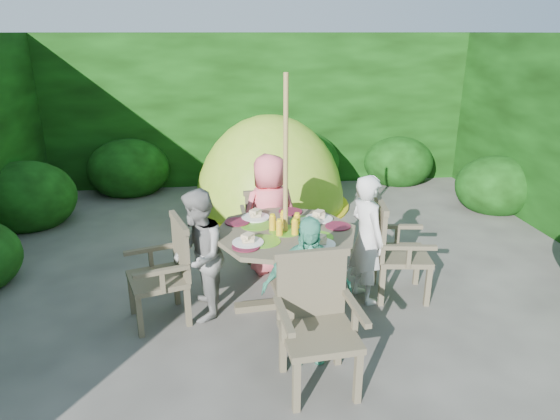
{
  "coord_description": "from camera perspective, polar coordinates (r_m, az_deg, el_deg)",
  "views": [
    {
      "loc": [
        -0.72,
        -4.83,
        2.52
      ],
      "look_at": [
        -0.14,
        -0.22,
        0.85
      ],
      "focal_mm": 32.0,
      "sensor_mm": 36.0,
      "label": 1
    }
  ],
  "objects": [
    {
      "name": "garden_chair_right",
      "position": [
        5.04,
        12.88,
        -4.26
      ],
      "size": [
        0.58,
        0.64,
        0.95
      ],
      "rotation": [
        0.0,
        0.0,
        1.43
      ],
      "color": "#423C2B",
      "rests_on": "ground"
    },
    {
      "name": "patio_table",
      "position": [
        4.64,
        0.67,
        -3.82
      ],
      "size": [
        1.46,
        1.46,
        0.94
      ],
      "rotation": [
        0.0,
        0.0,
        0.08
      ],
      "color": "#423C2B",
      "rests_on": "ground"
    },
    {
      "name": "hedge_enclosure",
      "position": [
        6.33,
        -0.48,
        8.2
      ],
      "size": [
        9.0,
        9.0,
        2.5
      ],
      "color": "black",
      "rests_on": "ground"
    },
    {
      "name": "child_back",
      "position": [
        5.36,
        -1.18,
        -0.5
      ],
      "size": [
        0.75,
        0.61,
        1.32
      ],
      "primitive_type": "imported",
      "rotation": [
        0.0,
        0.0,
        3.47
      ],
      "color": "#F86671",
      "rests_on": "ground"
    },
    {
      "name": "parasol_pole",
      "position": [
        4.48,
        0.64,
        1.29
      ],
      "size": [
        0.05,
        0.05,
        2.2
      ],
      "primitive_type": "cylinder",
      "rotation": [
        0.0,
        0.0,
        0.08
      ],
      "color": "olive",
      "rests_on": "ground"
    },
    {
      "name": "child_right",
      "position": [
        4.86,
        9.88,
        -3.29
      ],
      "size": [
        0.43,
        0.54,
        1.28
      ],
      "primitive_type": "imported",
      "rotation": [
        0.0,
        0.0,
        1.88
      ],
      "color": "silver",
      "rests_on": "ground"
    },
    {
      "name": "dome_tent",
      "position": [
        7.67,
        -1.17,
        0.6
      ],
      "size": [
        2.84,
        2.84,
        2.75
      ],
      "rotation": [
        0.0,
        0.0,
        -0.31
      ],
      "color": "#81B222",
      "rests_on": "ground"
    },
    {
      "name": "garden_chair_back",
      "position": [
        5.72,
        -1.75,
        -1.43
      ],
      "size": [
        0.53,
        0.47,
        0.85
      ],
      "rotation": [
        0.0,
        0.0,
        3.18
      ],
      "color": "#423C2B",
      "rests_on": "ground"
    },
    {
      "name": "garden_chair_front",
      "position": [
        3.76,
        4.2,
        -12.43
      ],
      "size": [
        0.62,
        0.56,
        0.97
      ],
      "rotation": [
        0.0,
        0.0,
        0.08
      ],
      "color": "#423C2B",
      "rests_on": "ground"
    },
    {
      "name": "ground",
      "position": [
        5.49,
        1.19,
        -7.55
      ],
      "size": [
        60.0,
        60.0,
        0.0
      ],
      "primitive_type": "plane",
      "color": "#403E39",
      "rests_on": "ground"
    },
    {
      "name": "child_left",
      "position": [
        4.57,
        -9.28,
        -5.17
      ],
      "size": [
        0.48,
        0.61,
        1.23
      ],
      "primitive_type": "imported",
      "rotation": [
        0.0,
        0.0,
        -1.6
      ],
      "color": "gray",
      "rests_on": "ground"
    },
    {
      "name": "child_front",
      "position": [
        3.96,
        3.08,
        -9.08
      ],
      "size": [
        0.73,
        0.33,
        1.22
      ],
      "primitive_type": "imported",
      "rotation": [
        0.0,
        0.0,
        -0.05
      ],
      "color": "#4AAC8A",
      "rests_on": "ground"
    },
    {
      "name": "garden_chair_left",
      "position": [
        4.64,
        -12.94,
        -6.72
      ],
      "size": [
        0.63,
        0.67,
        0.92
      ],
      "rotation": [
        0.0,
        0.0,
        -1.27
      ],
      "color": "#423C2B",
      "rests_on": "ground"
    }
  ]
}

